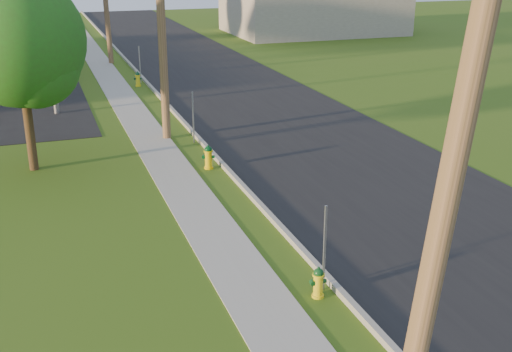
{
  "coord_description": "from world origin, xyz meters",
  "views": [
    {
      "loc": [
        -5.23,
        -7.1,
        7.16
      ],
      "look_at": [
        0.0,
        8.0,
        1.4
      ],
      "focal_mm": 45.0,
      "sensor_mm": 36.0,
      "label": 1
    }
  ],
  "objects": [
    {
      "name": "road",
      "position": [
        4.5,
        10.0,
        0.01
      ],
      "size": [
        8.0,
        120.0,
        0.02
      ],
      "primitive_type": "cube",
      "color": "black",
      "rests_on": "ground"
    },
    {
      "name": "sign_post_mid",
      "position": [
        0.25,
        16.0,
        1.0
      ],
      "size": [
        0.05,
        0.04,
        2.0
      ],
      "primitive_type": "cube",
      "color": "gray",
      "rests_on": "ground"
    },
    {
      "name": "curb",
      "position": [
        0.5,
        10.0,
        0.07
      ],
      "size": [
        0.15,
        120.0,
        0.15
      ],
      "primitive_type": "cube",
      "color": "gray",
      "rests_on": "ground"
    },
    {
      "name": "sign_post_far",
      "position": [
        0.25,
        28.2,
        1.0
      ],
      "size": [
        0.05,
        0.04,
        2.0
      ],
      "primitive_type": "cube",
      "color": "gray",
      "rests_on": "ground"
    },
    {
      "name": "hydrant_near",
      "position": [
        0.01,
        3.94,
        0.35
      ],
      "size": [
        0.37,
        0.33,
        0.72
      ],
      "color": "yellow",
      "rests_on": "ground"
    },
    {
      "name": "utility_pole_mid",
      "position": [
        -0.6,
        17.0,
        4.95
      ],
      "size": [
        1.4,
        0.32,
        9.8
      ],
      "color": "brown",
      "rests_on": "ground"
    },
    {
      "name": "hydrant_mid",
      "position": [
        -0.01,
        12.91,
        0.41
      ],
      "size": [
        0.43,
        0.39,
        0.84
      ],
      "color": "#DCB70B",
      "rests_on": "ground"
    },
    {
      "name": "sidewalk",
      "position": [
        -1.25,
        10.0,
        0.01
      ],
      "size": [
        1.5,
        120.0,
        0.03
      ],
      "primitive_type": "cube",
      "color": "#9B988D",
      "rests_on": "ground"
    },
    {
      "name": "utility_pole_near",
      "position": [
        -0.6,
        -1.0,
        4.8
      ],
      "size": [
        1.4,
        0.32,
        9.48
      ],
      "color": "brown",
      "rests_on": "ground"
    },
    {
      "name": "hydrant_far",
      "position": [
        -0.05,
        27.26,
        0.39
      ],
      "size": [
        0.42,
        0.37,
        0.81
      ],
      "color": "yellow",
      "rests_on": "ground"
    },
    {
      "name": "sign_post_near",
      "position": [
        0.25,
        4.2,
        1.0
      ],
      "size": [
        0.05,
        0.04,
        2.0
      ],
      "primitive_type": "cube",
      "color": "gray",
      "rests_on": "ground"
    },
    {
      "name": "tree_verge",
      "position": [
        -5.52,
        14.7,
        4.13
      ],
      "size": [
        4.24,
        4.24,
        6.42
      ],
      "color": "#322117",
      "rests_on": "ground"
    },
    {
      "name": "distant_building",
      "position": [
        18.0,
        45.0,
        2.0
      ],
      "size": [
        14.0,
        10.0,
        4.0
      ],
      "primitive_type": "cube",
      "color": "gray",
      "rests_on": "ground"
    }
  ]
}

